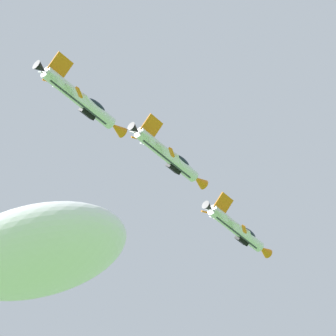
{
  "coord_description": "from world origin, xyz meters",
  "views": [
    {
      "loc": [
        -2.88,
        -2.3,
        1.91
      ],
      "look_at": [
        -38.7,
        71.45,
        76.51
      ],
      "focal_mm": 85.01,
      "sensor_mm": 36.0,
      "label": 1
    }
  ],
  "objects": [
    {
      "name": "cloud_near_formation",
      "position": [
        -124.17,
        154.46,
        143.9
      ],
      "size": [
        61.1,
        34.3,
        22.06
      ],
      "primitive_type": "ellipsoid",
      "color": "white"
    },
    {
      "name": "fighter_jet_lead",
      "position": [
        -35.06,
        88.1,
        76.02
      ],
      "size": [
        7.78,
        15.76,
        7.21
      ],
      "rotation": [
        0.0,
        0.78,
        6.03
      ],
      "color": "white"
    },
    {
      "name": "fighter_jet_left_wing",
      "position": [
        -38.49,
        71.15,
        78.42
      ],
      "size": [
        7.65,
        15.76,
        7.35
      ],
      "rotation": [
        0.0,
        0.8,
        6.03
      ],
      "color": "white"
    },
    {
      "name": "fighter_jet_right_wing",
      "position": [
        -43.8,
        56.0,
        77.9
      ],
      "size": [
        7.6,
        15.76,
        7.41
      ],
      "rotation": [
        0.0,
        0.81,
        6.03
      ],
      "color": "white"
    }
  ]
}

